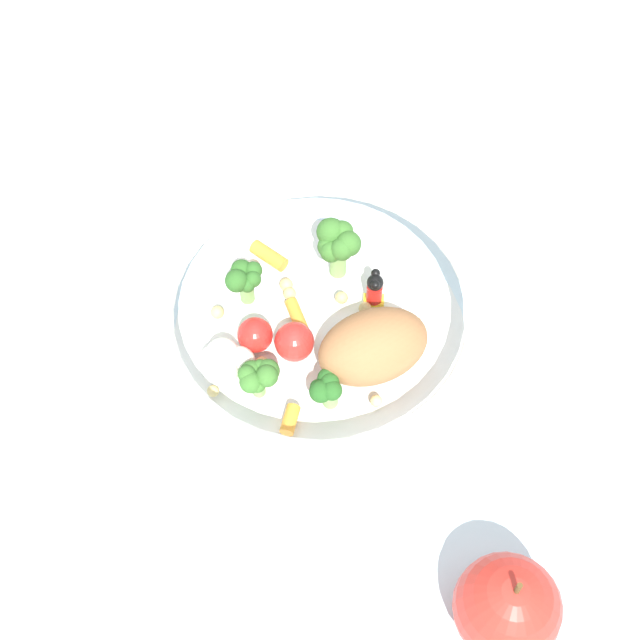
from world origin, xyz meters
name	(u,v)px	position (x,y,z in m)	size (l,w,h in m)	color
ground_plane	(317,354)	(0.00, 0.00, 0.00)	(2.40, 2.40, 0.00)	silver
food_container	(322,324)	(-0.01, 0.01, 0.03)	(0.24, 0.24, 0.06)	white
loose_apple	(507,608)	(0.23, 0.08, 0.03)	(0.07, 0.07, 0.08)	red
folded_napkin	(309,101)	(-0.27, 0.05, 0.00)	(0.14, 0.12, 0.01)	silver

